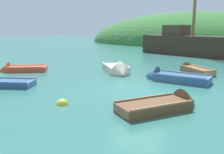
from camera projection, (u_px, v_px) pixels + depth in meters
ground_plane at (139, 90)px, 11.66m from camera, size 120.00×120.00×0.00m
shore_hill at (192, 44)px, 43.30m from camera, size 38.47×21.05×11.04m
sailing_ship at (212, 49)px, 24.48m from camera, size 17.63×7.19×13.40m
rowboat_center at (117, 71)px, 15.95m from camera, size 3.28×3.37×1.22m
rowboat_portside at (20, 70)px, 16.43m from camera, size 3.08×2.66×1.05m
rowboat_outer_left at (193, 70)px, 16.14m from camera, size 2.90×2.86×0.90m
rowboat_near_dock at (166, 106)px, 8.91m from camera, size 2.69×3.27×1.10m
rowboat_far at (171, 78)px, 13.57m from camera, size 3.60×1.35×1.17m
buoy_yellow at (62, 104)px, 9.46m from camera, size 0.44×0.44×0.44m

